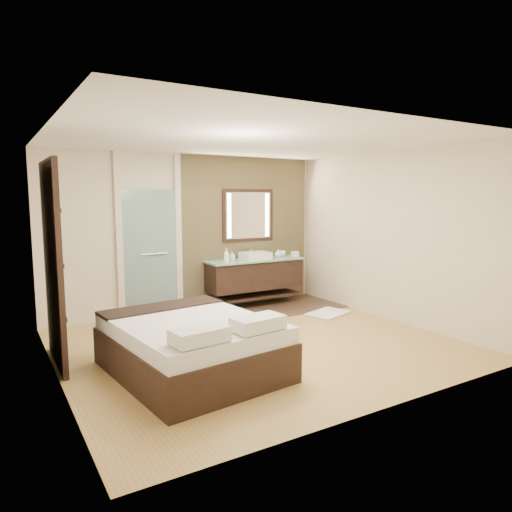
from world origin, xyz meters
TOP-DOWN VIEW (x-y plane):
  - floor at (0.00, 0.00)m, footprint 5.00×5.00m
  - tile_strip at (0.60, 1.60)m, footprint 3.80×1.30m
  - stone_wall at (1.10, 2.21)m, footprint 2.60×0.08m
  - vanity at (1.10, 1.92)m, footprint 1.85×0.55m
  - mirror_unit at (1.10, 2.16)m, footprint 1.06×0.04m
  - frosted_door at (-0.75, 2.20)m, footprint 1.10×0.12m
  - shoji_partition at (-2.43, 0.60)m, footprint 0.06×1.20m
  - bed at (-1.16, -0.47)m, footprint 1.78×2.13m
  - bath_mat at (1.86, 0.75)m, footprint 0.84×0.69m
  - waste_bin at (-0.07, 1.85)m, footprint 0.24×0.24m
  - tissue_box at (1.92, 1.81)m, footprint 0.14×0.14m
  - soap_bottle_a at (0.47, 1.82)m, footprint 0.10×0.10m
  - soap_bottle_b at (0.67, 1.98)m, footprint 0.08×0.08m
  - soap_bottle_c at (1.57, 1.87)m, footprint 0.13×0.13m
  - cup at (1.78, 2.03)m, footprint 0.17×0.17m

SIDE VIEW (x-z plane):
  - floor at x=0.00m, z-range 0.00..0.00m
  - tile_strip at x=0.60m, z-range 0.00..0.01m
  - bath_mat at x=1.86m, z-range 0.01..0.03m
  - waste_bin at x=-0.07m, z-range 0.00..0.23m
  - bed at x=-1.16m, z-range -0.06..0.69m
  - vanity at x=1.10m, z-range 0.14..1.02m
  - tissue_box at x=1.92m, z-range 0.86..0.97m
  - cup at x=1.78m, z-range 0.86..0.97m
  - soap_bottle_c at x=1.57m, z-range 0.86..1.02m
  - soap_bottle_b at x=0.67m, z-range 0.86..1.03m
  - soap_bottle_a at x=0.47m, z-range 0.86..1.11m
  - frosted_door at x=-0.75m, z-range -0.21..2.49m
  - shoji_partition at x=-2.43m, z-range 0.01..2.41m
  - stone_wall at x=1.10m, z-range 0.00..2.70m
  - mirror_unit at x=1.10m, z-range 1.17..2.13m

